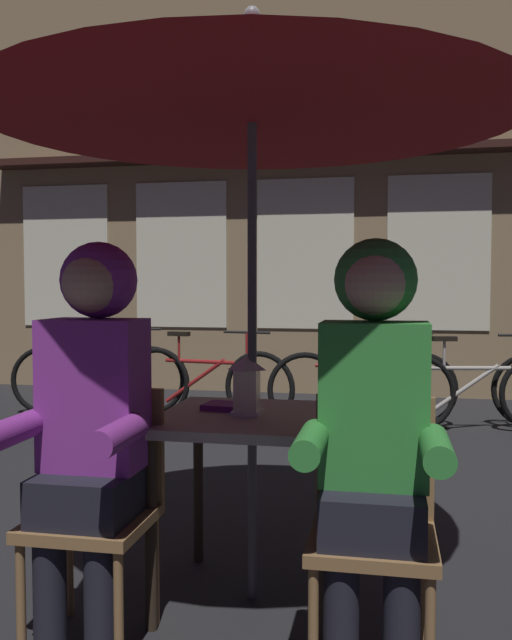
% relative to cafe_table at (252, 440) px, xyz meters
% --- Properties ---
extents(ground_plane, '(60.00, 60.00, 0.00)m').
position_rel_cafe_table_xyz_m(ground_plane, '(0.00, 0.00, -0.64)').
color(ground_plane, '#232326').
extents(cafe_table, '(0.72, 0.72, 0.74)m').
position_rel_cafe_table_xyz_m(cafe_table, '(0.00, 0.00, 0.00)').
color(cafe_table, '#B2AD9E').
rests_on(cafe_table, ground_plane).
extents(patio_umbrella, '(2.10, 2.10, 2.31)m').
position_rel_cafe_table_xyz_m(patio_umbrella, '(0.00, 0.00, 1.42)').
color(patio_umbrella, '#4C4C51').
rests_on(patio_umbrella, ground_plane).
extents(lantern, '(0.11, 0.11, 0.23)m').
position_rel_cafe_table_xyz_m(lantern, '(-0.02, -0.01, 0.22)').
color(lantern, white).
rests_on(lantern, cafe_table).
extents(chair_left, '(0.40, 0.40, 0.87)m').
position_rel_cafe_table_xyz_m(chair_left, '(-0.48, -0.37, -0.15)').
color(chair_left, olive).
rests_on(chair_left, ground_plane).
extents(chair_right, '(0.40, 0.40, 0.87)m').
position_rel_cafe_table_xyz_m(chair_right, '(0.48, -0.37, -0.15)').
color(chair_right, olive).
rests_on(chair_right, ground_plane).
extents(person_left_hooded, '(0.45, 0.56, 1.40)m').
position_rel_cafe_table_xyz_m(person_left_hooded, '(-0.48, -0.43, 0.21)').
color(person_left_hooded, black).
rests_on(person_left_hooded, ground_plane).
extents(person_right_hooded, '(0.45, 0.56, 1.40)m').
position_rel_cafe_table_xyz_m(person_right_hooded, '(0.48, -0.43, 0.21)').
color(person_right_hooded, black).
rests_on(person_right_hooded, ground_plane).
extents(shopfront_building, '(10.00, 0.93, 6.20)m').
position_rel_cafe_table_xyz_m(shopfront_building, '(0.32, 5.40, 2.45)').
color(shopfront_building, '#937A56').
rests_on(shopfront_building, ground_plane).
extents(bicycle_nearest, '(1.66, 0.38, 0.84)m').
position_rel_cafe_table_xyz_m(bicycle_nearest, '(-2.22, 3.47, -0.29)').
color(bicycle_nearest, black).
rests_on(bicycle_nearest, ground_plane).
extents(bicycle_second, '(1.67, 0.30, 0.84)m').
position_rel_cafe_table_xyz_m(bicycle_second, '(-1.11, 3.38, -0.29)').
color(bicycle_second, black).
rests_on(bicycle_second, ground_plane).
extents(bicycle_third, '(1.66, 0.37, 0.84)m').
position_rel_cafe_table_xyz_m(bicycle_third, '(0.30, 3.39, -0.29)').
color(bicycle_third, black).
rests_on(bicycle_third, ground_plane).
extents(bicycle_fourth, '(1.66, 0.36, 0.84)m').
position_rel_cafe_table_xyz_m(bicycle_fourth, '(1.27, 3.36, -0.29)').
color(bicycle_fourth, black).
rests_on(bicycle_fourth, ground_plane).
extents(book, '(0.22, 0.16, 0.02)m').
position_rel_cafe_table_xyz_m(book, '(-0.11, 0.08, 0.11)').
color(book, '#661E7A').
rests_on(book, cafe_table).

